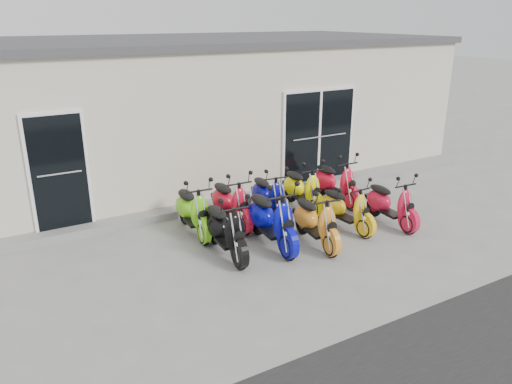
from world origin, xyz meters
TOP-DOWN VIEW (x-y plane):
  - ground at (0.00, 0.00)m, footprint 80.00×80.00m
  - building at (0.00, 5.20)m, footprint 14.00×6.00m
  - roof_cap at (0.00, 5.20)m, footprint 14.20×6.20m
  - front_step at (0.00, 2.02)m, footprint 14.00×0.40m
  - door_left at (-3.20, 2.17)m, footprint 1.07×0.08m
  - door_right at (2.60, 2.17)m, footprint 2.02×0.08m
  - scooter_front_black at (-1.01, -0.12)m, footprint 0.69×1.67m
  - scooter_front_blue at (-0.15, -0.19)m, footprint 0.77×1.82m
  - scooter_front_orange_a at (0.56, -0.53)m, footprint 0.76×1.63m
  - scooter_front_orange_b at (1.47, -0.27)m, footprint 0.66×1.53m
  - scooter_front_red at (2.37, -0.52)m, footprint 0.64×1.55m
  - scooter_back_green at (-1.13, 0.99)m, footprint 0.69×1.66m
  - scooter_back_red at (-0.34, 0.99)m, footprint 0.61×1.63m
  - scooter_back_blue at (0.53, 1.03)m, footprint 0.73×1.59m
  - scooter_back_yellow at (1.36, 1.01)m, footprint 0.69×1.62m
  - scooter_back_extra at (2.21, 0.99)m, footprint 0.61×1.63m

SIDE VIEW (x-z plane):
  - ground at x=0.00m, z-range 0.00..0.00m
  - front_step at x=0.00m, z-range 0.00..0.15m
  - scooter_front_orange_b at x=1.47m, z-range 0.00..1.10m
  - scooter_front_red at x=2.37m, z-range 0.00..1.13m
  - scooter_back_blue at x=0.53m, z-range 0.00..1.13m
  - scooter_front_orange_a at x=0.56m, z-range 0.00..1.16m
  - scooter_back_yellow at x=1.36m, z-range 0.00..1.17m
  - scooter_back_red at x=-0.34m, z-range 0.00..1.20m
  - scooter_back_extra at x=2.21m, z-range 0.00..1.20m
  - scooter_back_green at x=-1.13m, z-range 0.00..1.20m
  - scooter_front_black at x=-1.01m, z-range 0.00..1.21m
  - scooter_front_blue at x=-0.15m, z-range 0.00..1.31m
  - door_left at x=-3.20m, z-range 0.15..2.37m
  - door_right at x=2.60m, z-range 0.15..2.37m
  - building at x=0.00m, z-range 0.00..3.20m
  - roof_cap at x=0.00m, z-range 3.20..3.36m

